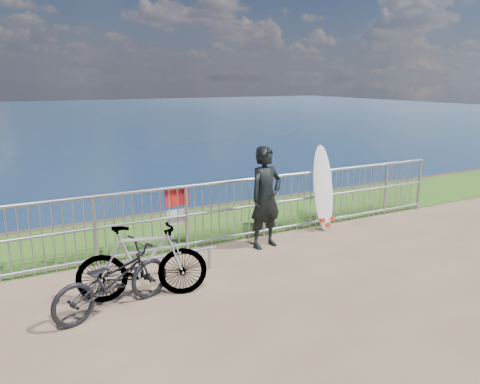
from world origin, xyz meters
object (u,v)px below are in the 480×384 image
surfer (266,198)px  surfboard (323,191)px  bicycle_far (142,262)px  bicycle_near (112,280)px

surfer → surfboard: surfer is taller
bicycle_far → bicycle_near: bearing=125.6°
surfboard → bicycle_near: surfboard is taller
surfboard → bicycle_near: bearing=-161.7°
bicycle_near → surfer: bearing=-86.5°
surfer → bicycle_far: surfer is taller
surfer → bicycle_near: 3.10m
surfer → surfboard: size_ratio=1.07×
bicycle_near → bicycle_far: (0.43, 0.17, 0.09)m
bicycle_near → bicycle_far: bicycle_far is taller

